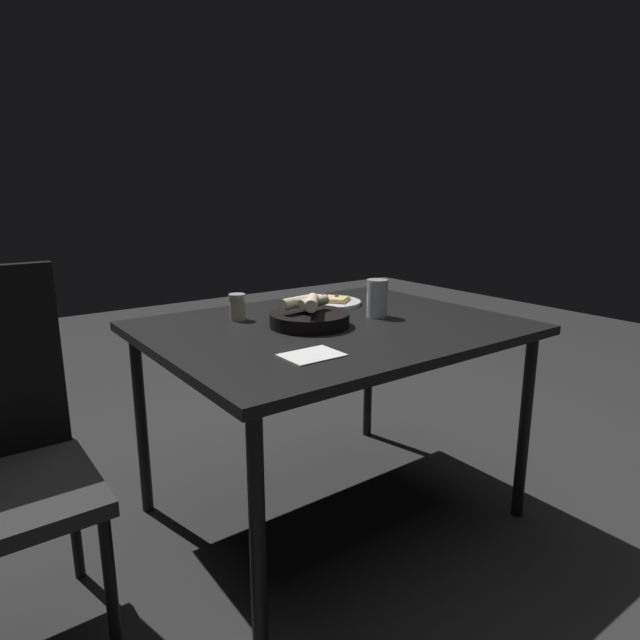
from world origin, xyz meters
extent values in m
plane|color=#2C2C2C|center=(0.00, 0.00, 0.00)|extent=(8.00, 8.00, 0.00)
cube|color=black|center=(0.00, 0.00, 0.70)|extent=(1.20, 0.95, 0.03)
cylinder|color=black|center=(-0.54, -0.42, 0.34)|extent=(0.04, 0.04, 0.69)
cylinder|color=black|center=(0.54, -0.42, 0.34)|extent=(0.04, 0.04, 0.69)
cylinder|color=black|center=(-0.54, 0.42, 0.34)|extent=(0.04, 0.04, 0.69)
cylinder|color=black|center=(0.54, 0.42, 0.34)|extent=(0.04, 0.04, 0.69)
cylinder|color=white|center=(0.19, 0.26, 0.72)|extent=(0.25, 0.25, 0.01)
cube|color=tan|center=(0.19, 0.26, 0.73)|extent=(0.17, 0.18, 0.01)
cube|color=#F0DD90|center=(0.19, 0.26, 0.74)|extent=(0.16, 0.17, 0.01)
sphere|color=brown|center=(0.18, 0.28, 0.75)|extent=(0.02, 0.02, 0.02)
sphere|color=brown|center=(0.19, 0.30, 0.75)|extent=(0.02, 0.02, 0.02)
sphere|color=brown|center=(0.22, 0.25, 0.75)|extent=(0.02, 0.02, 0.02)
cylinder|color=black|center=(-0.08, 0.02, 0.74)|extent=(0.27, 0.27, 0.05)
cylinder|color=beige|center=(-0.06, 0.02, 0.79)|extent=(0.13, 0.06, 0.03)
cylinder|color=beige|center=(-0.12, 0.04, 0.80)|extent=(0.12, 0.06, 0.04)
cylinder|color=beige|center=(-0.10, -0.02, 0.81)|extent=(0.11, 0.12, 0.04)
cylinder|color=#AB1514|center=(-0.02, 0.00, 0.74)|extent=(0.06, 0.06, 0.03)
cylinder|color=silver|center=(0.19, -0.01, 0.78)|extent=(0.07, 0.07, 0.13)
cylinder|color=orange|center=(0.19, -0.01, 0.75)|extent=(0.07, 0.07, 0.06)
cylinder|color=#BFB299|center=(-0.23, 0.24, 0.75)|extent=(0.05, 0.05, 0.08)
cylinder|color=maroon|center=(-0.23, 0.24, 0.74)|extent=(0.05, 0.05, 0.04)
cylinder|color=#B7B7BC|center=(-0.23, 0.24, 0.80)|extent=(0.06, 0.06, 0.01)
cube|color=white|center=(-0.27, -0.26, 0.72)|extent=(0.16, 0.12, 0.00)
cylinder|color=black|center=(-0.83, -0.19, 0.21)|extent=(0.03, 0.03, 0.41)
cylinder|color=black|center=(-0.83, 0.19, 0.21)|extent=(0.03, 0.03, 0.41)
camera|label=1|loc=(-1.08, -1.41, 1.15)|focal=30.32mm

